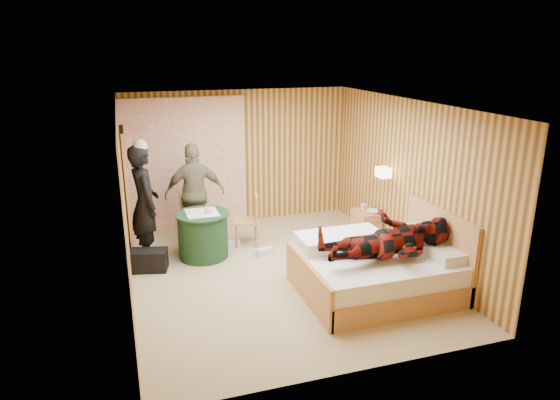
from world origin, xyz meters
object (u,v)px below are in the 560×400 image
object	(u,v)px
duffel_bag	(148,260)
man_at_table	(195,193)
chair_far	(195,212)
woman_standing	(145,204)
chair_near	(251,216)
wall_lamp	(384,172)
bed	(377,269)
nightstand	(366,225)
round_table	(203,235)
man_on_bed	(390,230)

from	to	relation	value
duffel_bag	man_at_table	xyz separation A→B (m)	(0.89, 0.97, 0.70)
man_at_table	duffel_bag	bearing A→B (deg)	48.49
chair_far	woman_standing	bearing A→B (deg)	-165.45
chair_near	chair_far	bearing A→B (deg)	-101.36
wall_lamp	bed	distance (m)	1.88
duffel_bag	woman_standing	xyz separation A→B (m)	(0.03, 0.41, 0.76)
nightstand	duffel_bag	bearing A→B (deg)	-177.29
round_table	chair_near	bearing A→B (deg)	18.09
chair_near	man_on_bed	world-z (taller)	man_on_bed
wall_lamp	chair_far	bearing A→B (deg)	158.14
nightstand	man_on_bed	xyz separation A→B (m)	(-0.73, -2.04, 0.72)
wall_lamp	chair_far	xyz separation A→B (m)	(-2.91, 1.17, -0.76)
chair_far	chair_near	world-z (taller)	chair_far
wall_lamp	duffel_bag	size ratio (longest dim) A/B	0.46
man_on_bed	man_at_table	bearing A→B (deg)	126.75
duffel_bag	man_on_bed	size ratio (longest dim) A/B	0.32
wall_lamp	nightstand	xyz separation A→B (m)	(-0.04, 0.42, -1.04)
chair_far	man_at_table	bearing A→B (deg)	40.66
duffel_bag	woman_standing	size ratio (longest dim) A/B	0.31
chair_far	man_on_bed	world-z (taller)	man_on_bed
duffel_bag	man_on_bed	bearing A→B (deg)	-18.23
nightstand	man_at_table	size ratio (longest dim) A/B	0.30
nightstand	man_at_table	distance (m)	3.01
chair_far	woman_standing	world-z (taller)	woman_standing
nightstand	chair_far	distance (m)	2.98
bed	man_at_table	xyz separation A→B (m)	(-2.09, 2.60, 0.54)
woman_standing	man_on_bed	bearing A→B (deg)	-137.87
man_on_bed	chair_far	bearing A→B (deg)	127.47
round_table	chair_near	world-z (taller)	chair_near
bed	nightstand	world-z (taller)	bed
woman_standing	man_on_bed	xyz separation A→B (m)	(2.97, -2.27, 0.06)
wall_lamp	man_at_table	world-z (taller)	man_at_table
wall_lamp	man_on_bed	xyz separation A→B (m)	(-0.77, -1.62, -0.32)
round_table	man_at_table	distance (m)	0.86
woman_standing	man_at_table	distance (m)	1.02
chair_near	woman_standing	size ratio (longest dim) A/B	0.48
chair_far	man_at_table	distance (m)	0.33
chair_far	duffel_bag	world-z (taller)	chair_far
wall_lamp	round_table	world-z (taller)	wall_lamp
woman_standing	man_on_bed	world-z (taller)	man_on_bed
bed	chair_near	distance (m)	2.51
chair_near	man_at_table	size ratio (longest dim) A/B	0.52
chair_far	man_at_table	world-z (taller)	man_at_table
bed	chair_near	world-z (taller)	bed
bed	woman_standing	bearing A→B (deg)	145.17
chair_near	man_on_bed	distance (m)	2.75
duffel_bag	man_on_bed	xyz separation A→B (m)	(3.00, -1.86, 0.82)
duffel_bag	woman_standing	bearing A→B (deg)	98.81
bed	man_at_table	bearing A→B (deg)	128.73
duffel_bag	man_at_table	world-z (taller)	man_at_table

